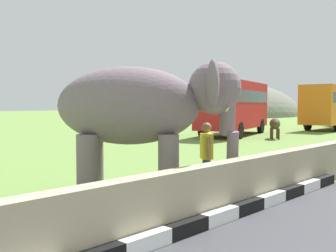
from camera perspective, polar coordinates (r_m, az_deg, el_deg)
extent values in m
cube|color=white|center=(6.10, -3.10, -15.74)|extent=(0.90, 0.20, 0.24)
cube|color=black|center=(6.73, 2.58, -13.93)|extent=(0.90, 0.20, 0.24)
cube|color=white|center=(7.41, 7.19, -12.34)|extent=(0.90, 0.20, 0.24)
cube|color=black|center=(8.14, 10.95, -10.97)|extent=(0.90, 0.20, 0.24)
cube|color=white|center=(8.89, 14.06, -9.79)|extent=(0.90, 0.20, 0.24)
cube|color=black|center=(9.68, 16.66, -8.77)|extent=(0.90, 0.20, 0.24)
cube|color=white|center=(10.48, 18.86, -7.90)|extent=(0.90, 0.20, 0.24)
cube|color=black|center=(11.29, 20.73, -7.14)|extent=(0.90, 0.20, 0.24)
cube|color=tan|center=(6.89, 1.20, -10.24)|extent=(28.00, 0.36, 1.00)
cylinder|color=slate|center=(9.56, -0.05, -5.09)|extent=(0.44, 0.44, 1.45)
cylinder|color=slate|center=(8.67, 0.08, -5.94)|extent=(0.44, 0.44, 1.45)
cylinder|color=slate|center=(9.68, -10.20, -5.04)|extent=(0.44, 0.44, 1.45)
cylinder|color=slate|center=(8.80, -11.12, -5.87)|extent=(0.44, 0.44, 1.45)
ellipsoid|color=slate|center=(9.04, -5.39, 2.83)|extent=(3.31, 3.34, 1.70)
sphere|color=slate|center=(9.10, 6.47, 5.23)|extent=(1.16, 1.16, 1.16)
ellipsoid|color=#D84C8C|center=(9.15, 8.28, 6.15)|extent=(0.71, 0.70, 0.44)
ellipsoid|color=slate|center=(9.86, 5.02, 5.37)|extent=(0.81, 0.80, 1.00)
ellipsoid|color=slate|center=(8.31, 6.20, 5.78)|extent=(0.81, 0.80, 1.00)
cylinder|color=slate|center=(9.14, 8.25, 1.76)|extent=(0.62, 0.62, 1.00)
cylinder|color=slate|center=(9.21, 8.92, -3.22)|extent=(0.43, 0.43, 0.82)
cone|color=beige|center=(9.40, 7.62, 2.41)|extent=(0.50, 0.49, 0.22)
cone|color=beige|center=(8.85, 8.18, 2.36)|extent=(0.50, 0.49, 0.22)
cylinder|color=navy|center=(9.76, 5.21, -6.82)|extent=(0.15, 0.15, 0.82)
cylinder|color=navy|center=(9.57, 5.44, -7.02)|extent=(0.15, 0.15, 0.82)
cube|color=yellow|center=(9.57, 5.34, -2.79)|extent=(0.44, 0.46, 0.58)
cylinder|color=#9E7251|center=(9.82, 5.05, -2.80)|extent=(0.15, 0.15, 0.52)
cylinder|color=#9E7251|center=(9.32, 5.65, -3.13)|extent=(0.13, 0.13, 0.52)
sphere|color=#9E7251|center=(9.53, 5.35, -0.21)|extent=(0.23, 0.23, 0.23)
cube|color=#B21E1E|center=(27.54, 9.11, 2.89)|extent=(8.71, 4.78, 3.00)
cube|color=#3F5160|center=(27.55, 9.12, 4.02)|extent=(8.08, 4.63, 0.76)
cylinder|color=black|center=(30.47, 8.49, 0.10)|extent=(1.04, 0.57, 1.00)
cylinder|color=black|center=(29.86, 12.70, -0.01)|extent=(1.04, 0.57, 1.00)
cylinder|color=black|center=(25.45, 4.83, -0.47)|extent=(1.04, 0.57, 1.00)
cylinder|color=black|center=(24.71, 9.81, -0.62)|extent=(1.04, 0.57, 1.00)
cylinder|color=black|center=(39.53, 22.17, 0.59)|extent=(1.01, 0.32, 1.00)
cylinder|color=black|center=(33.92, 18.77, 0.27)|extent=(1.01, 0.32, 1.00)
cylinder|color=#473323|center=(25.53, 14.04, -0.94)|extent=(0.12, 0.12, 0.65)
cylinder|color=#473323|center=(25.57, 14.85, -0.94)|extent=(0.12, 0.12, 0.65)
cylinder|color=#473323|center=(24.64, 14.23, -1.08)|extent=(0.12, 0.12, 0.65)
cylinder|color=#473323|center=(24.67, 15.06, -1.09)|extent=(0.12, 0.12, 0.65)
ellipsoid|color=#473323|center=(25.07, 14.56, 0.29)|extent=(1.58, 1.33, 0.66)
ellipsoid|color=#473323|center=(25.99, 14.36, 0.61)|extent=(0.48, 0.44, 0.32)
ellipsoid|color=slate|center=(70.51, 8.23, 1.39)|extent=(28.44, 22.75, 11.53)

